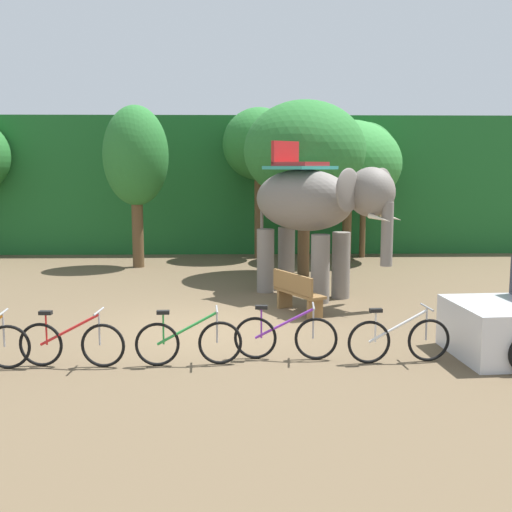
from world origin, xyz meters
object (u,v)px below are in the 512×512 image
elephant (313,207)px  bike_white (399,339)px  tree_center_left (348,164)px  bike_green (189,342)px  tree_center_right (305,151)px  tree_center (259,145)px  bike_purple (285,337)px  bike_red (71,343)px  tree_far_right (136,157)px  tree_left (364,157)px  wooden_bench (297,292)px

elephant → bike_white: (0.81, -5.30, -1.82)m
tree_center_left → bike_green: tree_center_left is taller
tree_center_right → elephant: tree_center_right is taller
tree_center → bike_purple: (0.09, -11.81, -3.49)m
tree_center_left → bike_red: bearing=-118.7°
tree_center_right → tree_far_right: bearing=160.4°
bike_white → tree_left: bearing=82.0°
tree_far_right → bike_white: tree_far_right is taller
tree_far_right → bike_red: 10.63m
tree_center_right → bike_red: 10.03m
wooden_bench → tree_left: bearing=70.4°
bike_white → wooden_bench: bearing=110.9°
bike_white → tree_far_right: bearing=119.9°
tree_center_left → tree_center_right: bearing=-119.7°
tree_far_right → bike_white: 12.01m
tree_left → wooden_bench: tree_left is taller
tree_center → elephant: size_ratio=1.36×
tree_center → tree_left: bearing=1.0°
tree_center_right → elephant: (-0.07, -2.97, -1.38)m
bike_purple → wooden_bench: size_ratio=1.13×
tree_center_left → elephant: tree_center_left is taller
elephant → bike_red: elephant is taller
bike_green → tree_center_left: bearing=68.8°
bike_green → bike_white: size_ratio=1.00×
bike_white → tree_center_right: bearing=95.1°
tree_center_right → bike_red: tree_center_right is taller
tree_center_right → bike_green: bearing=-107.7°
tree_far_right → tree_left: bearing=15.0°
bike_purple → tree_center: bearing=90.4°
tree_center → elephant: tree_center is taller
tree_far_right → wooden_bench: (4.45, -6.55, -2.96)m
tree_center_right → tree_center_left: 3.58m
tree_center_right → bike_white: (0.74, -8.27, -3.20)m
tree_far_right → bike_red: (0.55, -10.17, -3.06)m
tree_left → wooden_bench: bearing=-109.6°
tree_center_left → bike_green: size_ratio=2.75×
bike_green → tree_center_right: bearing=72.3°
tree_center → bike_purple: bearing=-89.6°
tree_far_right → bike_green: tree_far_right is taller
tree_far_right → bike_purple: size_ratio=2.95×
elephant → wooden_bench: elephant is taller
wooden_bench → tree_center_right: bearing=82.7°
tree_center_right → bike_purple: (-1.09, -8.06, -3.20)m
elephant → bike_red: bearing=-129.4°
tree_center → bike_white: (1.92, -12.02, -3.49)m
bike_red → bike_green: size_ratio=1.00×
bike_red → bike_white: size_ratio=1.00×
tree_center_left → tree_left: bearing=46.9°
tree_center → bike_green: (-1.48, -12.08, -3.49)m
tree_far_right → tree_center: bearing=26.7°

